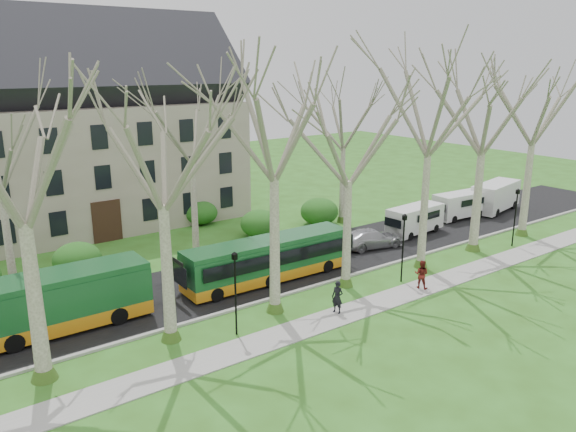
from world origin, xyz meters
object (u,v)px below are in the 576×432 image
object	(u,v)px
sedan	(371,238)
van_b	(460,206)
bus_lead	(20,310)
van_c	(496,197)
pedestrian_a	(337,297)
van_a	(415,220)
bus_follow	(268,259)
pedestrian_b	(421,274)

from	to	relation	value
sedan	van_b	world-z (taller)	van_b
bus_lead	van_c	world-z (taller)	bus_lead
van_b	pedestrian_a	size ratio (longest dim) A/B	2.88
van_a	bus_follow	bearing A→B (deg)	-179.25
bus_follow	sedan	size ratio (longest dim) A/B	2.30
bus_lead	pedestrian_b	xyz separation A→B (m)	(20.87, -7.20, -0.69)
bus_lead	sedan	bearing A→B (deg)	0.70
van_a	bus_lead	bearing A→B (deg)	176.91
bus_lead	van_c	xyz separation A→B (m)	(40.56, 1.13, -0.25)
pedestrian_b	bus_lead	bearing A→B (deg)	44.52
pedestrian_a	pedestrian_b	bearing A→B (deg)	67.37
van_c	sedan	bearing A→B (deg)	171.76
van_c	pedestrian_b	world-z (taller)	van_c
van_b	pedestrian_b	distance (m)	17.34
bus_lead	van_a	bearing A→B (deg)	1.59
pedestrian_a	bus_follow	bearing A→B (deg)	163.81
pedestrian_a	bus_lead	bearing A→B (deg)	-134.66
bus_follow	pedestrian_a	bearing A→B (deg)	-85.60
bus_follow	pedestrian_b	world-z (taller)	bus_follow
bus_follow	pedestrian_a	world-z (taller)	bus_follow
van_a	van_b	xyz separation A→B (m)	(6.75, 0.81, 0.01)
van_b	bus_lead	bearing A→B (deg)	-173.82
van_c	pedestrian_a	size ratio (longest dim) A/B	3.35
bus_follow	sedan	xyz separation A→B (m)	(9.77, 0.86, -0.69)
van_b	van_c	xyz separation A→B (m)	(4.67, -0.33, 0.18)
van_a	van_c	world-z (taller)	van_c
bus_follow	van_b	size ratio (longest dim) A/B	2.15
bus_follow	pedestrian_b	size ratio (longest dim) A/B	6.33
sedan	van_c	size ratio (longest dim) A/B	0.80
van_a	van_b	size ratio (longest dim) A/B	0.99
van_c	pedestrian_a	distance (m)	27.27
van_a	pedestrian_b	world-z (taller)	van_a
sedan	bus_follow	bearing A→B (deg)	106.99
sedan	pedestrian_b	distance (m)	7.97
bus_lead	sedan	size ratio (longest dim) A/B	2.59
van_a	pedestrian_b	xyz separation A→B (m)	(-8.27, -7.85, -0.24)
van_b	pedestrian_a	distance (m)	22.95
bus_lead	sedan	xyz separation A→B (m)	(23.91, 0.17, -0.86)
bus_follow	pedestrian_a	xyz separation A→B (m)	(0.34, -6.14, -0.49)
van_a	pedestrian_a	world-z (taller)	van_a
bus_lead	van_b	xyz separation A→B (m)	(35.88, 1.46, -0.43)
bus_lead	pedestrian_a	world-z (taller)	bus_lead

